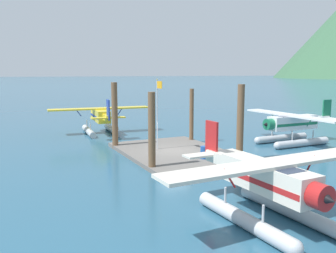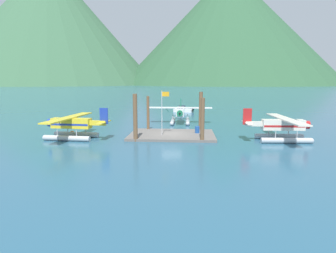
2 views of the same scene
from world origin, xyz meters
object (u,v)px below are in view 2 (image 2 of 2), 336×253
Objects in this scene: fuel_drum at (197,130)px; flagpole at (163,107)px; seaplane_yellow_port_aft at (71,126)px; seaplane_white_bow_centre at (180,114)px; seaplane_cream_stbd_aft at (283,128)px; mooring_buoy at (72,133)px; boat_white_open_north at (183,110)px.

flagpole is at bearing -158.87° from fuel_drum.
seaplane_white_bow_centre is at bearing 47.36° from seaplane_yellow_port_aft.
seaplane_cream_stbd_aft is (9.87, -2.90, 0.84)m from fuel_drum.
seaplane_yellow_port_aft is (0.70, -1.80, 1.24)m from mooring_buoy.
seaplane_cream_stbd_aft is at bearing -16.39° from fuel_drum.
mooring_buoy is (-16.05, -1.56, -0.40)m from fuel_drum.
seaplane_yellow_port_aft is at bearing -68.78° from mooring_buoy.
seaplane_yellow_port_aft reaches higher than mooring_buoy.
flagpole is 0.53× the size of seaplane_yellow_port_aft.
flagpole reaches higher than seaplane_white_bow_centre.
fuel_drum is 16.13m from mooring_buoy.
seaplane_cream_stbd_aft is (14.20, -1.23, -2.20)m from flagpole.
mooring_buoy is at bearing -174.46° from fuel_drum.
seaplane_cream_stbd_aft is at bearing -68.05° from boat_white_open_north.
seaplane_white_bow_centre is at bearing 41.89° from mooring_buoy.
seaplane_white_bow_centre is (13.55, 12.15, 1.24)m from mooring_buoy.
flagpole is 29.42m from boat_white_open_north.
seaplane_cream_stbd_aft is (25.22, 0.45, 0.00)m from seaplane_yellow_port_aft.
fuel_drum is (4.32, 1.67, -3.04)m from flagpole.
fuel_drum is 0.08× the size of seaplane_yellow_port_aft.
flagpole is at bearing -0.56° from mooring_buoy.
mooring_buoy is 25.99m from seaplane_cream_stbd_aft.
fuel_drum is 10.32m from seaplane_cream_stbd_aft.
seaplane_yellow_port_aft is at bearing -112.80° from boat_white_open_north.
seaplane_yellow_port_aft is 2.21× the size of boat_white_open_north.
seaplane_white_bow_centre reaches higher than fuel_drum.
fuel_drum is 10.92m from seaplane_white_bow_centre.
seaplane_white_bow_centre is 18.31m from seaplane_cream_stbd_aft.
mooring_buoy is 0.07× the size of seaplane_white_bow_centre.
flagpole is 0.53× the size of seaplane_white_bow_centre.
seaplane_cream_stbd_aft is at bearing -47.49° from seaplane_white_bow_centre.
seaplane_yellow_port_aft is 33.49m from boat_white_open_north.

